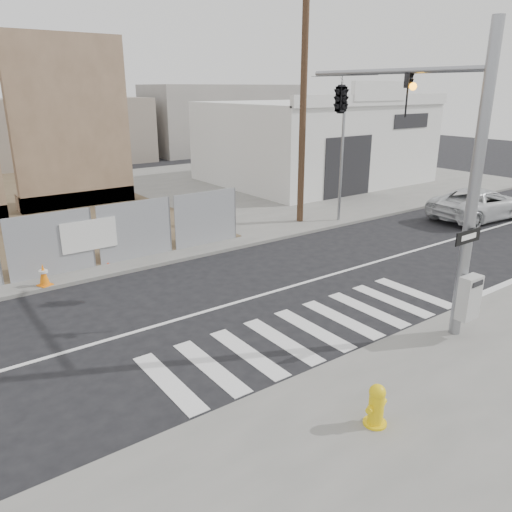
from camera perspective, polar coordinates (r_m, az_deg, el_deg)
ground at (r=14.44m, az=-0.20°, el=-4.75°), size 100.00×100.00×0.00m
sidewalk_far at (r=26.53m, az=-18.34°, el=5.37°), size 50.00×20.00×0.12m
signal_pole at (r=13.48m, az=14.03°, el=14.06°), size 0.96×5.87×7.00m
far_signal_pole at (r=22.11m, az=9.86°, el=12.55°), size 0.16×0.20×5.60m
concrete_wall_right at (r=25.96m, az=-20.22°, el=12.35°), size 5.50×1.30×8.00m
auto_shop at (r=32.34m, az=6.56°, el=12.88°), size 12.00×10.20×5.95m
utility_pole_right at (r=21.62m, az=5.42°, el=17.18°), size 1.60×0.28×10.00m
fire_hydrant at (r=9.29m, az=13.59°, el=-16.21°), size 0.55×0.55×0.79m
suv at (r=25.10m, az=24.20°, el=5.49°), size 5.29×2.72×1.43m
traffic_cone_c at (r=16.15m, az=-23.11°, el=-2.00°), size 0.46×0.46×0.69m
traffic_cone_d at (r=17.62m, az=-16.62°, el=0.50°), size 0.48×0.48×0.74m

